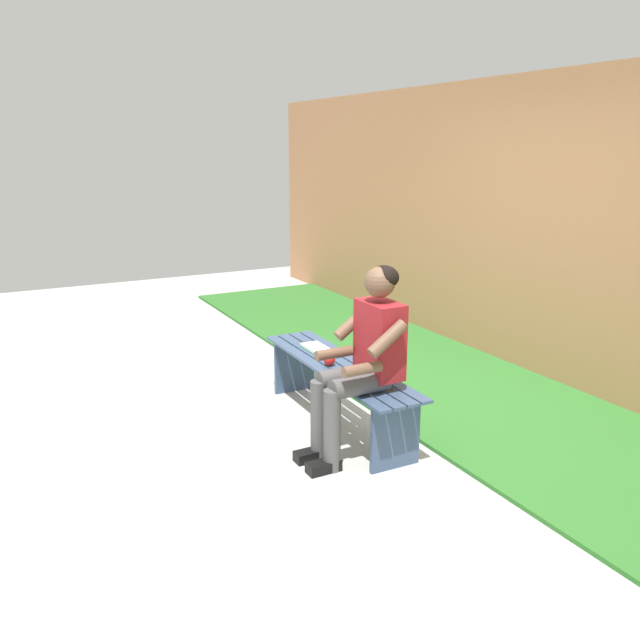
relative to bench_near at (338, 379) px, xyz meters
name	(u,v)px	position (x,y,z in m)	size (l,w,h in m)	color
ground_plane	(167,402)	(1.07, 1.00, -0.38)	(10.00, 7.00, 0.04)	#B2B2AD
grass_strip	(477,391)	(0.00, -1.35, -0.34)	(9.00, 1.99, 0.03)	#2D6B28
brick_wall	(522,225)	(0.50, -2.21, 0.95)	(9.50, 0.24, 2.61)	#B27A51
bench_near	(338,379)	(0.00, 0.00, 0.00)	(1.78, 0.42, 0.47)	#384C6B
person_seated	(363,355)	(-0.51, 0.10, 0.35)	(0.50, 0.69, 1.28)	maroon
apple	(329,360)	(0.00, 0.07, 0.16)	(0.09, 0.09, 0.09)	red
book_open	(320,350)	(0.32, -0.02, 0.12)	(0.41, 0.16, 0.02)	white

